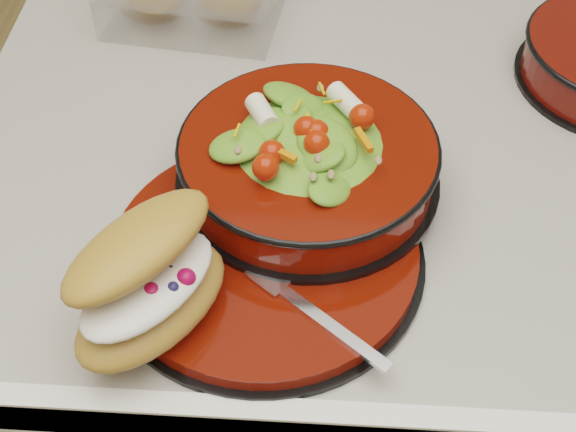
# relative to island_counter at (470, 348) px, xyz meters

# --- Properties ---
(island_counter) EXTENTS (1.24, 0.74, 0.90)m
(island_counter) POSITION_rel_island_counter_xyz_m (0.00, 0.00, 0.00)
(island_counter) COLOR silver
(island_counter) RESTS_ON ground
(dinner_plate) EXTENTS (0.29, 0.29, 0.02)m
(dinner_plate) POSITION_rel_island_counter_xyz_m (-0.28, -0.21, 0.46)
(dinner_plate) COLOR black
(dinner_plate) RESTS_ON island_counter
(salad_bowl) EXTENTS (0.26, 0.26, 0.11)m
(salad_bowl) POSITION_rel_island_counter_xyz_m (-0.25, -0.12, 0.50)
(salad_bowl) COLOR black
(salad_bowl) RESTS_ON dinner_plate
(croissant) EXTENTS (0.16, 0.18, 0.09)m
(croissant) POSITION_rel_island_counter_xyz_m (-0.37, -0.29, 0.51)
(croissant) COLOR gold
(croissant) RESTS_ON dinner_plate
(fork) EXTENTS (0.13, 0.11, 0.00)m
(fork) POSITION_rel_island_counter_xyz_m (-0.23, -0.28, 0.47)
(fork) COLOR silver
(fork) RESTS_ON dinner_plate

